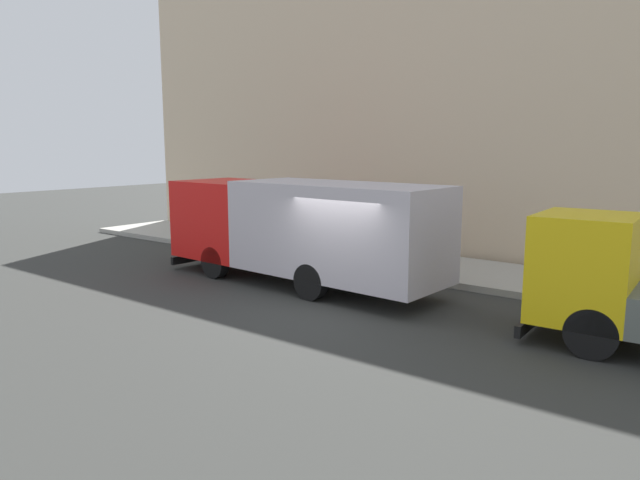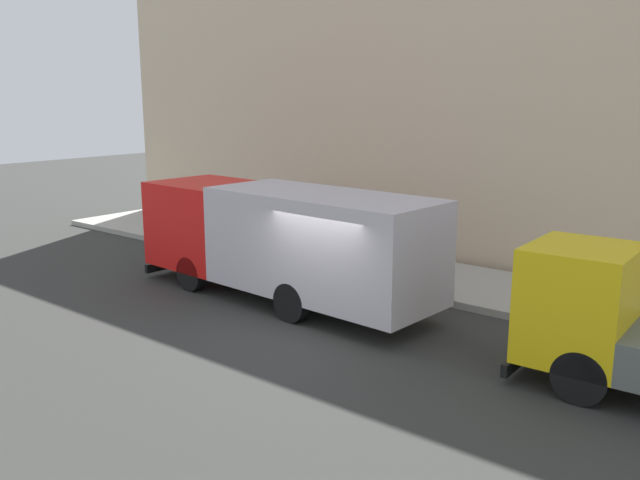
# 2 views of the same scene
# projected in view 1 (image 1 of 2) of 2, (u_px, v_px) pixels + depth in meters

# --- Properties ---
(ground) EXTENTS (80.00, 80.00, 0.00)m
(ground) POSITION_uv_depth(u_px,v_px,m) (342.00, 304.00, 13.66)
(ground) COLOR #2F302E
(sidewalk) EXTENTS (3.40, 30.00, 0.18)m
(sidewalk) POSITION_uv_depth(u_px,v_px,m) (432.00, 268.00, 17.33)
(sidewalk) COLOR #A8A59B
(sidewalk) RESTS_ON ground
(building_facade) EXTENTS (0.50, 30.00, 12.53)m
(building_facade) POSITION_uv_depth(u_px,v_px,m) (470.00, 63.00, 18.05)
(building_facade) COLOR beige
(building_facade) RESTS_ON ground
(large_utility_truck) EXTENTS (2.77, 8.54, 2.79)m
(large_utility_truck) POSITION_uv_depth(u_px,v_px,m) (299.00, 226.00, 15.43)
(large_utility_truck) COLOR red
(large_utility_truck) RESTS_ON ground
(pedestrian_walking) EXTENTS (0.47, 0.47, 1.71)m
(pedestrian_walking) POSITION_uv_depth(u_px,v_px,m) (298.00, 218.00, 21.28)
(pedestrian_walking) COLOR #50325A
(pedestrian_walking) RESTS_ON sidewalk
(traffic_cone_orange) EXTENTS (0.40, 0.40, 0.57)m
(traffic_cone_orange) POSITION_uv_depth(u_px,v_px,m) (288.00, 243.00, 19.51)
(traffic_cone_orange) COLOR orange
(traffic_cone_orange) RESTS_ON sidewalk
(street_sign_post) EXTENTS (0.44, 0.08, 2.32)m
(street_sign_post) POSITION_uv_depth(u_px,v_px,m) (364.00, 220.00, 17.00)
(street_sign_post) COLOR #4C5156
(street_sign_post) RESTS_ON sidewalk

